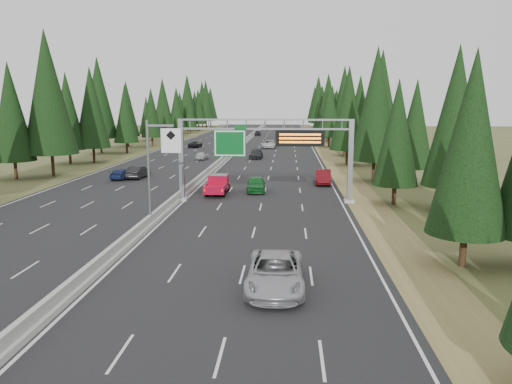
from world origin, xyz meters
TOP-DOWN VIEW (x-y plane):
  - road at (0.00, 80.00)m, footprint 32.00×260.00m
  - shoulder_right at (17.80, 80.00)m, footprint 3.60×260.00m
  - shoulder_left at (-17.80, 80.00)m, footprint 3.60×260.00m
  - median_barrier at (0.00, 80.00)m, footprint 0.70×260.00m
  - sign_gantry at (8.92, 34.88)m, footprint 16.75×0.98m
  - hov_sign_pole at (0.58, 24.97)m, footprint 2.80×0.50m
  - tree_row_right at (22.06, 77.55)m, footprint 12.11×241.02m
  - tree_row_left at (-22.20, 71.41)m, footprint 11.92×242.25m
  - silver_minivan at (9.85, 12.45)m, footprint 2.88×6.20m
  - red_pickup at (3.20, 39.29)m, footprint 2.05×5.73m
  - car_ahead_green at (7.07, 40.46)m, footprint 2.16×4.86m
  - car_ahead_dkred at (14.50, 45.95)m, footprint 1.97×5.02m
  - car_ahead_dkgrey at (5.02, 72.59)m, footprint 2.27×5.19m
  - car_ahead_white at (6.57, 92.58)m, footprint 3.24×6.05m
  - car_ahead_far at (1.50, 133.77)m, footprint 2.07×4.57m
  - car_onc_near at (-8.23, 49.05)m, footprint 1.95×4.80m
  - car_onc_blue at (-10.08, 48.28)m, footprint 1.96×4.49m
  - car_onc_white at (-3.82, 70.12)m, footprint 1.84×4.01m
  - car_onc_far at (-9.29, 93.56)m, footprint 2.52×4.95m

SIDE VIEW (x-z plane):
  - shoulder_right at x=17.80m, z-range 0.00..0.06m
  - shoulder_left at x=-17.80m, z-range 0.00..0.06m
  - road at x=0.00m, z-range 0.00..0.08m
  - median_barrier at x=0.00m, z-range -0.01..0.84m
  - car_onc_blue at x=-10.08m, z-range 0.08..1.36m
  - car_onc_white at x=-3.82m, z-range 0.08..1.41m
  - car_onc_far at x=-9.29m, z-range 0.08..1.42m
  - car_ahead_dkgrey at x=5.02m, z-range 0.08..1.56m
  - car_ahead_far at x=1.50m, z-range 0.08..1.60m
  - car_onc_near at x=-8.23m, z-range 0.08..1.63m
  - car_ahead_white at x=6.57m, z-range 0.08..1.70m
  - car_ahead_green at x=7.07m, z-range 0.08..1.70m
  - car_ahead_dkred at x=14.50m, z-range 0.08..1.71m
  - silver_minivan at x=9.85m, z-range 0.08..1.80m
  - red_pickup at x=3.20m, z-range 0.18..2.05m
  - hov_sign_pole at x=0.58m, z-range 0.72..8.72m
  - sign_gantry at x=8.92m, z-range 1.37..9.17m
  - tree_row_right at x=22.06m, z-range -0.46..18.14m
  - tree_row_left at x=-22.20m, z-range -0.18..18.72m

